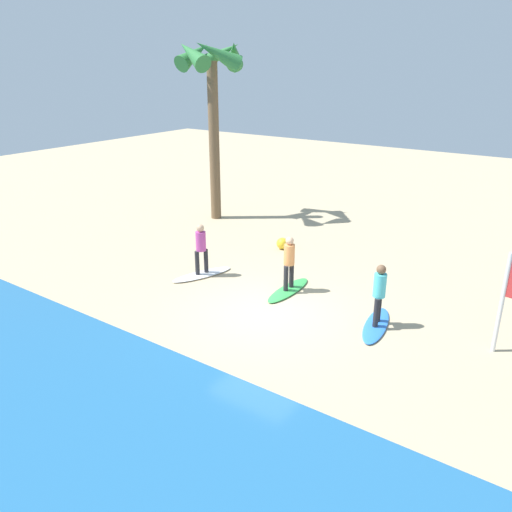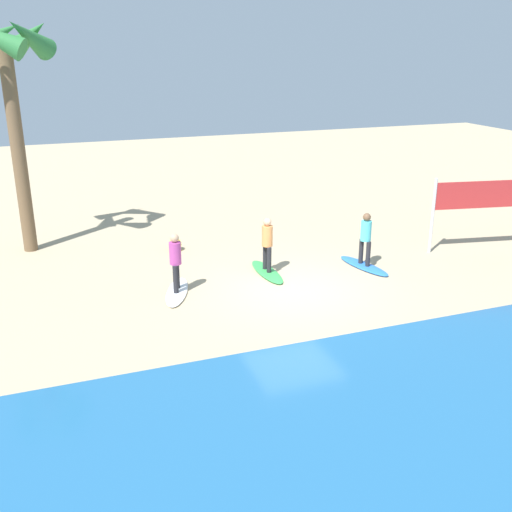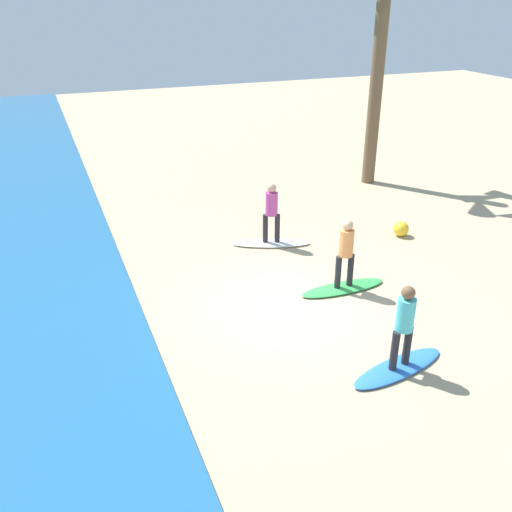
{
  "view_description": "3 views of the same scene",
  "coord_description": "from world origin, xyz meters",
  "px_view_note": "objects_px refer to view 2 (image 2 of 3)",
  "views": [
    {
      "loc": [
        -6.84,
        10.35,
        6.41
      ],
      "look_at": [
        1.38,
        -1.47,
        0.9
      ],
      "focal_mm": 35.39,
      "sensor_mm": 36.0,
      "label": 1
    },
    {
      "loc": [
        6.34,
        14.06,
        6.49
      ],
      "look_at": [
        1.19,
        0.14,
        1.22
      ],
      "focal_mm": 41.68,
      "sensor_mm": 36.0,
      "label": 2
    },
    {
      "loc": [
        -9.51,
        4.49,
        6.28
      ],
      "look_at": [
        0.94,
        0.37,
        0.87
      ],
      "focal_mm": 39.15,
      "sensor_mm": 36.0,
      "label": 3
    }
  ],
  "objects_px": {
    "surfboard_green": "(267,272)",
    "beach_ball": "(175,244)",
    "surfboard_white": "(177,292)",
    "surfboard_blue": "(364,266)",
    "palm_tree": "(6,64)",
    "surfer_green": "(267,241)",
    "surfer_blue": "(366,235)",
    "surfer_white": "(175,258)"
  },
  "relations": [
    {
      "from": "surfboard_green",
      "to": "surfboard_white",
      "type": "distance_m",
      "value": 2.96
    },
    {
      "from": "surfboard_blue",
      "to": "surfboard_white",
      "type": "relative_size",
      "value": 1.0
    },
    {
      "from": "surfboard_white",
      "to": "beach_ball",
      "type": "height_order",
      "value": "beach_ball"
    },
    {
      "from": "surfer_blue",
      "to": "surfboard_green",
      "type": "height_order",
      "value": "surfer_blue"
    },
    {
      "from": "surfer_blue",
      "to": "surfer_green",
      "type": "height_order",
      "value": "same"
    },
    {
      "from": "palm_tree",
      "to": "surfer_blue",
      "type": "bearing_deg",
      "value": 151.08
    },
    {
      "from": "surfboard_blue",
      "to": "surfer_white",
      "type": "xyz_separation_m",
      "value": [
        5.91,
        0.01,
        0.99
      ]
    },
    {
      "from": "surfer_green",
      "to": "surfer_white",
      "type": "relative_size",
      "value": 1.0
    },
    {
      "from": "beach_ball",
      "to": "surfboard_blue",
      "type": "bearing_deg",
      "value": 144.95
    },
    {
      "from": "surfer_white",
      "to": "beach_ball",
      "type": "bearing_deg",
      "value": -102.28
    },
    {
      "from": "surfer_white",
      "to": "palm_tree",
      "type": "height_order",
      "value": "palm_tree"
    },
    {
      "from": "surfer_blue",
      "to": "surfboard_white",
      "type": "height_order",
      "value": "surfer_blue"
    },
    {
      "from": "surfboard_green",
      "to": "surfer_green",
      "type": "height_order",
      "value": "surfer_green"
    },
    {
      "from": "palm_tree",
      "to": "surfer_white",
      "type": "bearing_deg",
      "value": 125.04
    },
    {
      "from": "surfboard_blue",
      "to": "surfer_green",
      "type": "xyz_separation_m",
      "value": [
        3.01,
        -0.56,
        0.99
      ]
    },
    {
      "from": "surfboard_blue",
      "to": "surfer_blue",
      "type": "height_order",
      "value": "surfer_blue"
    },
    {
      "from": "surfer_white",
      "to": "surfer_blue",
      "type": "bearing_deg",
      "value": -179.89
    },
    {
      "from": "surfboard_white",
      "to": "beach_ball",
      "type": "xyz_separation_m",
      "value": [
        -0.78,
        -3.61,
        0.17
      ]
    },
    {
      "from": "beach_ball",
      "to": "surfboard_white",
      "type": "bearing_deg",
      "value": 77.72
    },
    {
      "from": "surfer_blue",
      "to": "surfboard_white",
      "type": "xyz_separation_m",
      "value": [
        5.91,
        0.01,
        -0.99
      ]
    },
    {
      "from": "surfboard_blue",
      "to": "surfer_white",
      "type": "relative_size",
      "value": 1.28
    },
    {
      "from": "surfboard_blue",
      "to": "surfboard_white",
      "type": "xyz_separation_m",
      "value": [
        5.91,
        0.01,
        0.0
      ]
    },
    {
      "from": "surfboard_green",
      "to": "surfer_blue",
      "type": "bearing_deg",
      "value": 79.09
    },
    {
      "from": "surfer_green",
      "to": "surfer_blue",
      "type": "bearing_deg",
      "value": 169.46
    },
    {
      "from": "surfer_blue",
      "to": "palm_tree",
      "type": "relative_size",
      "value": 0.22
    },
    {
      "from": "surfboard_white",
      "to": "beach_ball",
      "type": "bearing_deg",
      "value": -172.11
    },
    {
      "from": "surfboard_white",
      "to": "surfer_white",
      "type": "xyz_separation_m",
      "value": [
        -0.0,
        -0.0,
        0.99
      ]
    },
    {
      "from": "surfboard_blue",
      "to": "surfboard_green",
      "type": "height_order",
      "value": "same"
    },
    {
      "from": "surfer_white",
      "to": "palm_tree",
      "type": "bearing_deg",
      "value": -54.96
    },
    {
      "from": "surfboard_green",
      "to": "beach_ball",
      "type": "xyz_separation_m",
      "value": [
        2.12,
        -3.04,
        0.17
      ]
    },
    {
      "from": "palm_tree",
      "to": "beach_ball",
      "type": "bearing_deg",
      "value": 158.99
    },
    {
      "from": "surfboard_blue",
      "to": "surfboard_white",
      "type": "distance_m",
      "value": 5.91
    },
    {
      "from": "surfboard_white",
      "to": "surfer_white",
      "type": "height_order",
      "value": "surfer_white"
    },
    {
      "from": "surfer_blue",
      "to": "palm_tree",
      "type": "distance_m",
      "value": 12.09
    },
    {
      "from": "surfer_blue",
      "to": "surfer_white",
      "type": "relative_size",
      "value": 1.0
    },
    {
      "from": "surfer_green",
      "to": "surfboard_white",
      "type": "xyz_separation_m",
      "value": [
        2.9,
        0.57,
        -0.99
      ]
    },
    {
      "from": "surfboard_blue",
      "to": "palm_tree",
      "type": "height_order",
      "value": "palm_tree"
    },
    {
      "from": "surfer_white",
      "to": "palm_tree",
      "type": "xyz_separation_m",
      "value": [
        3.75,
        -5.35,
        4.94
      ]
    },
    {
      "from": "palm_tree",
      "to": "surfboard_white",
      "type": "bearing_deg",
      "value": 125.04
    },
    {
      "from": "surfboard_white",
      "to": "surfer_white",
      "type": "distance_m",
      "value": 0.99
    },
    {
      "from": "surfboard_white",
      "to": "surfboard_blue",
      "type": "bearing_deg",
      "value": 110.27
    },
    {
      "from": "surfer_green",
      "to": "surfer_white",
      "type": "bearing_deg",
      "value": 11.11
    }
  ]
}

